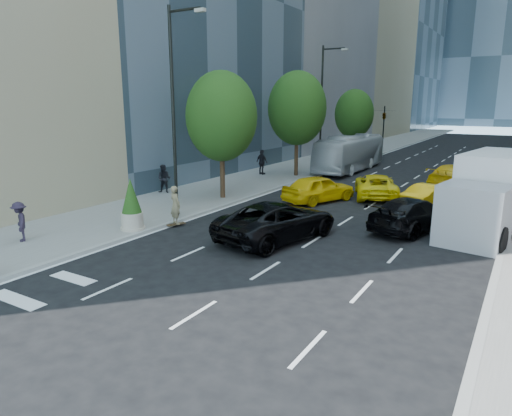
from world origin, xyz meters
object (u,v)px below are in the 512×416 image
Objects in this scene: skateboarder at (176,208)px; black_sedan_lincoln at (277,221)px; city_bus at (350,153)px; box_truck at (492,193)px; planter_shrub at (131,205)px; black_sedan_mercedes at (413,214)px.

skateboarder is 5.18m from black_sedan_lincoln.
skateboarder is 21.77m from city_bus.
black_sedan_lincoln is 21.53m from city_bus.
skateboarder is 14.54m from box_truck.
black_sedan_lincoln is 6.64m from planter_shrub.
planter_shrub is at bearing -94.11° from city_bus.
planter_shrub is (-13.85, -8.56, -0.53)m from box_truck.
box_truck is (12.05, -15.00, 0.30)m from city_bus.
city_bus is at bearing 85.63° from planter_shrub.
box_truck is at bearing -128.88° from black_sedan_lincoln.
black_sedan_mercedes is 3.61m from box_truck.
skateboarder is at bearing -143.12° from box_truck.
black_sedan_mercedes is (4.66, 4.46, -0.06)m from black_sedan_lincoln.
box_truck is at bearing -50.95° from city_bus.
box_truck is (12.85, 6.75, 0.88)m from skateboarder.
city_bus reaches higher than skateboarder.
skateboarder is 11.06m from black_sedan_mercedes.
planter_shrub is (-10.80, -6.94, 0.51)m from black_sedan_mercedes.
city_bus is at bearing -65.51° from black_sedan_lincoln.
planter_shrub is at bearing 49.42° from black_sedan_mercedes.
city_bus is at bearing -72.07° from skateboarder.
city_bus is (0.80, 21.74, 0.59)m from skateboarder.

